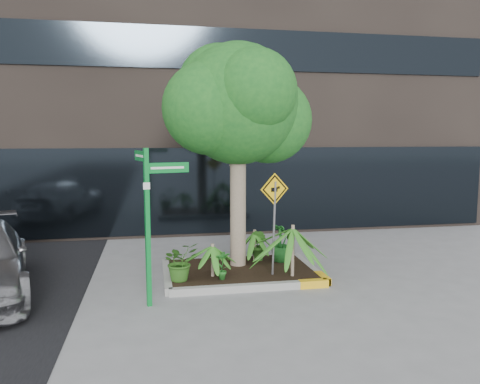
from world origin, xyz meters
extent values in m
plane|color=gray|center=(0.00, 0.00, 0.00)|extent=(80.00, 80.00, 0.00)
cube|color=#2D2621|center=(0.50, 8.50, 7.50)|extent=(18.00, 8.00, 15.00)
cube|color=#9E9E99|center=(0.20, 1.40, 0.07)|extent=(3.20, 0.15, 0.15)
cube|color=#9E9E99|center=(0.20, -0.80, 0.07)|extent=(3.20, 0.15, 0.15)
cube|color=#9E9E99|center=(-1.40, 0.30, 0.07)|extent=(0.15, 2.20, 0.15)
cube|color=#9E9E99|center=(1.80, 0.30, 0.07)|extent=(0.15, 2.20, 0.15)
cube|color=yellow|center=(1.50, -0.80, 0.07)|extent=(0.60, 0.17, 0.15)
cube|color=black|center=(0.20, 0.30, 0.12)|extent=(3.05, 2.05, 0.06)
cylinder|color=tan|center=(0.21, 0.63, 1.65)|extent=(0.35, 0.35, 3.30)
cylinder|color=tan|center=(0.32, 0.63, 2.86)|extent=(0.62, 0.18, 1.07)
sphere|color=#195A1E|center=(0.21, 0.63, 3.74)|extent=(2.64, 2.64, 2.64)
sphere|color=#195A1E|center=(0.98, 0.96, 3.41)|extent=(1.98, 1.98, 1.98)
sphere|color=#195A1E|center=(-0.45, 0.41, 3.63)|extent=(1.98, 1.98, 1.98)
sphere|color=#195A1E|center=(0.43, -0.03, 3.96)|extent=(1.76, 1.76, 1.76)
sphere|color=#195A1E|center=(-0.12, 1.18, 4.18)|extent=(1.87, 1.87, 1.87)
cylinder|color=tan|center=(1.17, -0.43, 0.69)|extent=(0.07, 0.07, 1.08)
cylinder|color=tan|center=(-0.47, -0.14, 0.49)|extent=(0.07, 0.07, 0.69)
cylinder|color=tan|center=(0.65, 0.89, 0.52)|extent=(0.07, 0.07, 0.73)
imported|color=#2D601B|center=(-1.15, -0.29, 0.54)|extent=(0.93, 0.93, 0.78)
imported|color=#1F6A25|center=(1.25, 0.74, 0.59)|extent=(0.66, 0.66, 0.88)
imported|color=#227023|center=(-0.30, -0.39, 0.45)|extent=(0.39, 0.39, 0.60)
imported|color=#285C1A|center=(0.75, 0.87, 0.52)|extent=(0.54, 0.54, 0.74)
cube|color=#0C8730|center=(-1.76, -1.23, 1.42)|extent=(0.10, 0.10, 2.84)
cube|color=#0C8730|center=(-1.39, -1.13, 2.49)|extent=(0.77, 0.23, 0.18)
cube|color=#0C8730|center=(-1.86, -0.86, 2.69)|extent=(0.23, 0.77, 0.18)
cube|color=white|center=(-1.39, -1.15, 2.49)|extent=(0.59, 0.16, 0.04)
cube|color=white|center=(-1.88, -0.86, 2.69)|extent=(0.16, 0.59, 0.04)
cube|color=white|center=(-1.76, -1.28, 2.18)|extent=(0.12, 0.04, 0.12)
cylinder|color=slate|center=(0.80, -0.30, 1.14)|extent=(0.08, 0.14, 1.97)
cube|color=yellow|center=(0.80, -0.32, 1.97)|extent=(0.64, 0.21, 0.66)
cube|color=black|center=(0.80, -0.33, 1.97)|extent=(0.56, 0.18, 0.59)
cube|color=yellow|center=(0.80, -0.33, 1.97)|extent=(0.48, 0.15, 0.50)
cube|color=black|center=(0.79, -0.34, 1.96)|extent=(0.15, 0.05, 0.09)
camera|label=1|loc=(-1.66, -9.53, 3.05)|focal=35.00mm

